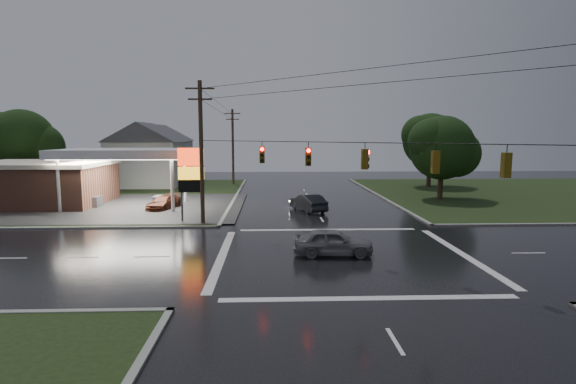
{
  "coord_description": "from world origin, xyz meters",
  "views": [
    {
      "loc": [
        -4.14,
        -25.22,
        6.89
      ],
      "look_at": [
        -2.99,
        5.51,
        3.0
      ],
      "focal_mm": 28.0,
      "sensor_mm": 36.0,
      "label": 1
    }
  ],
  "objects_px": {
    "gas_station": "(53,180)",
    "house_near": "(146,154)",
    "pylon_sign": "(191,172)",
    "house_far": "(161,151)",
    "utility_pole_nw": "(201,151)",
    "tree_ne_far": "(431,141)",
    "car_pump": "(164,202)",
    "tree_ne_near": "(443,148)",
    "tree_nw_behind": "(23,141)",
    "car_crossing": "(333,242)",
    "utility_pole_n": "(233,146)",
    "car_north": "(308,203)"
  },
  "relations": [
    {
      "from": "utility_pole_n",
      "to": "house_far",
      "type": "distance_m",
      "value": 16.0
    },
    {
      "from": "tree_ne_far",
      "to": "car_north",
      "type": "xyz_separation_m",
      "value": [
        -17.95,
        -18.85,
        -5.39
      ]
    },
    {
      "from": "pylon_sign",
      "to": "utility_pole_n",
      "type": "xyz_separation_m",
      "value": [
        1.0,
        27.5,
        1.46
      ]
    },
    {
      "from": "house_near",
      "to": "house_far",
      "type": "bearing_deg",
      "value": 94.76
    },
    {
      "from": "utility_pole_n",
      "to": "tree_ne_far",
      "type": "height_order",
      "value": "utility_pole_n"
    },
    {
      "from": "utility_pole_nw",
      "to": "house_near",
      "type": "distance_m",
      "value": 28.9
    },
    {
      "from": "house_near",
      "to": "tree_ne_far",
      "type": "distance_m",
      "value": 38.19
    },
    {
      "from": "utility_pole_nw",
      "to": "tree_ne_far",
      "type": "height_order",
      "value": "utility_pole_nw"
    },
    {
      "from": "house_far",
      "to": "tree_ne_near",
      "type": "bearing_deg",
      "value": -35.77
    },
    {
      "from": "tree_nw_behind",
      "to": "pylon_sign",
      "type": "bearing_deg",
      "value": -39.87
    },
    {
      "from": "house_far",
      "to": "tree_nw_behind",
      "type": "xyz_separation_m",
      "value": [
        -11.89,
        -18.01,
        1.77
      ]
    },
    {
      "from": "house_near",
      "to": "car_crossing",
      "type": "distance_m",
      "value": 41.55
    },
    {
      "from": "house_far",
      "to": "tree_ne_far",
      "type": "height_order",
      "value": "tree_ne_far"
    },
    {
      "from": "house_far",
      "to": "car_crossing",
      "type": "xyz_separation_m",
      "value": [
        21.35,
        -48.05,
        -3.62
      ]
    },
    {
      "from": "utility_pole_n",
      "to": "tree_nw_behind",
      "type": "bearing_deg",
      "value": -161.79
    },
    {
      "from": "pylon_sign",
      "to": "house_far",
      "type": "xyz_separation_m",
      "value": [
        -11.45,
        37.5,
        0.39
      ]
    },
    {
      "from": "tree_ne_far",
      "to": "car_north",
      "type": "bearing_deg",
      "value": -133.6
    },
    {
      "from": "tree_ne_far",
      "to": "car_pump",
      "type": "xyz_separation_m",
      "value": [
        -31.37,
        -17.24,
        -5.54
      ]
    },
    {
      "from": "utility_pole_nw",
      "to": "tree_ne_near",
      "type": "distance_m",
      "value": 26.74
    },
    {
      "from": "gas_station",
      "to": "house_near",
      "type": "distance_m",
      "value": 17.07
    },
    {
      "from": "tree_nw_behind",
      "to": "car_crossing",
      "type": "relative_size",
      "value": 2.18
    },
    {
      "from": "house_far",
      "to": "tree_ne_far",
      "type": "xyz_separation_m",
      "value": [
        39.1,
        -14.01,
        1.77
      ]
    },
    {
      "from": "gas_station",
      "to": "house_near",
      "type": "height_order",
      "value": "house_near"
    },
    {
      "from": "house_near",
      "to": "house_far",
      "type": "distance_m",
      "value": 12.04
    },
    {
      "from": "pylon_sign",
      "to": "house_far",
      "type": "bearing_deg",
      "value": 106.98
    },
    {
      "from": "car_pump",
      "to": "car_north",
      "type": "bearing_deg",
      "value": 10.41
    },
    {
      "from": "house_near",
      "to": "tree_ne_far",
      "type": "height_order",
      "value": "tree_ne_far"
    },
    {
      "from": "utility_pole_nw",
      "to": "car_pump",
      "type": "relative_size",
      "value": 2.5
    },
    {
      "from": "utility_pole_nw",
      "to": "car_north",
      "type": "height_order",
      "value": "utility_pole_nw"
    },
    {
      "from": "car_north",
      "to": "car_crossing",
      "type": "bearing_deg",
      "value": 69.13
    },
    {
      "from": "gas_station",
      "to": "utility_pole_n",
      "type": "height_order",
      "value": "utility_pole_n"
    },
    {
      "from": "pylon_sign",
      "to": "car_north",
      "type": "height_order",
      "value": "pylon_sign"
    },
    {
      "from": "car_pump",
      "to": "tree_nw_behind",
      "type": "bearing_deg",
      "value": 163.23
    },
    {
      "from": "utility_pole_n",
      "to": "tree_ne_near",
      "type": "xyz_separation_m",
      "value": [
        23.64,
        -16.01,
        0.09
      ]
    },
    {
      "from": "utility_pole_n",
      "to": "car_crossing",
      "type": "bearing_deg",
      "value": -76.83
    },
    {
      "from": "house_near",
      "to": "tree_nw_behind",
      "type": "xyz_separation_m",
      "value": [
        -12.89,
        -6.01,
        1.77
      ]
    },
    {
      "from": "house_far",
      "to": "car_north",
      "type": "bearing_deg",
      "value": -57.23
    },
    {
      "from": "gas_station",
      "to": "house_near",
      "type": "relative_size",
      "value": 2.37
    },
    {
      "from": "utility_pole_n",
      "to": "utility_pole_nw",
      "type": "bearing_deg",
      "value": -90.0
    },
    {
      "from": "gas_station",
      "to": "utility_pole_n",
      "type": "relative_size",
      "value": 2.5
    },
    {
      "from": "car_pump",
      "to": "tree_ne_near",
      "type": "bearing_deg",
      "value": 27.71
    },
    {
      "from": "tree_ne_far",
      "to": "house_near",
      "type": "bearing_deg",
      "value": 176.99
    },
    {
      "from": "house_far",
      "to": "tree_ne_near",
      "type": "relative_size",
      "value": 1.23
    },
    {
      "from": "house_near",
      "to": "pylon_sign",
      "type": "bearing_deg",
      "value": -67.72
    },
    {
      "from": "tree_ne_near",
      "to": "car_pump",
      "type": "xyz_separation_m",
      "value": [
        -28.37,
        -5.24,
        -4.92
      ]
    },
    {
      "from": "pylon_sign",
      "to": "car_north",
      "type": "distance_m",
      "value": 11.23
    },
    {
      "from": "gas_station",
      "to": "house_far",
      "type": "distance_m",
      "value": 28.61
    },
    {
      "from": "pylon_sign",
      "to": "utility_pole_nw",
      "type": "height_order",
      "value": "utility_pole_nw"
    },
    {
      "from": "utility_pole_nw",
      "to": "house_far",
      "type": "bearing_deg",
      "value": 107.92
    },
    {
      "from": "house_near",
      "to": "car_crossing",
      "type": "bearing_deg",
      "value": -60.55
    }
  ]
}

